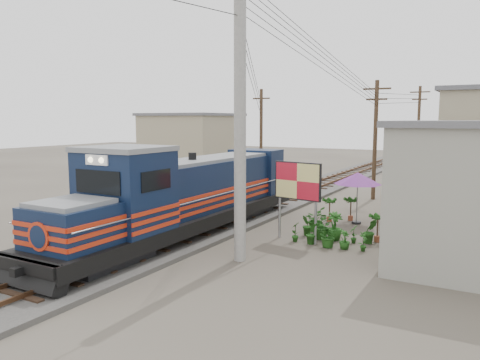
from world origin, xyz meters
The scene contains 14 objects.
ground centered at (0.00, 0.00, 0.00)m, with size 120.00×120.00×0.00m, color #473F35.
ballast centered at (0.00, 10.00, 0.08)m, with size 3.60×70.00×0.16m, color #595651.
track centered at (0.00, 10.00, 0.26)m, with size 1.15×70.00×0.12m.
locomotive centered at (0.00, 1.22, 1.63)m, with size 2.74×14.90×3.69m.
utility_pole_main centered at (3.50, -0.50, 5.00)m, with size 0.40×0.40×10.00m.
wooden_pole_mid centered at (4.50, 14.00, 3.68)m, with size 1.60×0.24×7.00m.
wooden_pole_far centered at (4.80, 28.00, 3.93)m, with size 1.60×0.24×7.50m.
wooden_pole_left centered at (-5.00, 18.00, 3.68)m, with size 1.60×0.24×7.00m.
power_lines centered at (-0.14, 8.49, 7.56)m, with size 9.65×19.00×3.30m.
shophouse_left centered at (-10.00, 16.00, 2.61)m, with size 6.30×6.30×5.20m.
billboard centered at (4.21, 2.80, 2.29)m, with size 2.00×0.46×3.11m.
market_umbrella centered at (5.42, 6.99, 2.08)m, with size 2.54×2.54×2.36m.
vendor centered at (7.13, 5.63, 0.85)m, with size 0.62×0.41×1.70m, color black.
plant_nursery centered at (5.11, 3.59, 0.49)m, with size 3.36×3.19×1.12m.
Camera 1 is at (10.99, -13.91, 4.75)m, focal length 35.00 mm.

